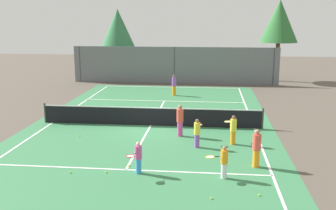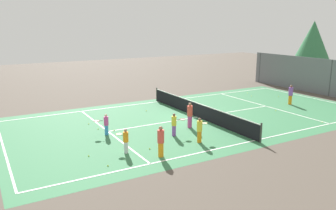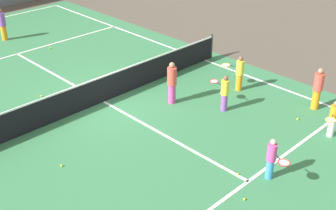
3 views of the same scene
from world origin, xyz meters
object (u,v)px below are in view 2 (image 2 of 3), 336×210
(tennis_ball_0, at_px, (248,93))
(tennis_ball_4, at_px, (146,111))
(ball_crate, at_px, (201,111))
(player_6, at_px, (125,140))
(tennis_ball_12, at_px, (150,149))
(tennis_ball_9, at_px, (322,122))
(tennis_ball_10, at_px, (89,124))
(tennis_ball_6, at_px, (89,156))
(tennis_ball_13, at_px, (278,96))
(player_1, at_px, (161,141))
(tennis_ball_5, at_px, (114,130))
(tennis_ball_3, at_px, (208,109))
(tennis_ball_11, at_px, (98,129))
(tennis_ball_1, at_px, (191,100))
(tennis_ball_8, at_px, (251,96))
(tennis_ball_2, at_px, (276,110))
(player_0, at_px, (291,95))
(player_5, at_px, (106,124))
(tennis_ball_7, at_px, (108,166))
(player_3, at_px, (190,115))
(player_2, at_px, (174,124))
(player_4, at_px, (200,130))

(tennis_ball_0, relative_size, tennis_ball_4, 1.00)
(ball_crate, bearing_deg, player_6, -60.17)
(player_6, relative_size, tennis_ball_12, 18.64)
(tennis_ball_9, relative_size, tennis_ball_10, 1.00)
(tennis_ball_6, bearing_deg, tennis_ball_13, 105.83)
(player_1, height_order, tennis_ball_10, player_1)
(tennis_ball_4, xyz_separation_m, tennis_ball_5, (3.24, -3.73, 0.00))
(tennis_ball_3, relative_size, tennis_ball_11, 1.00)
(tennis_ball_6, xyz_separation_m, tennis_ball_13, (-5.24, 18.48, 0.00))
(tennis_ball_0, distance_m, tennis_ball_1, 6.16)
(tennis_ball_8, bearing_deg, player_1, -58.69)
(tennis_ball_13, bearing_deg, tennis_ball_3, -85.78)
(tennis_ball_2, bearing_deg, tennis_ball_13, 130.65)
(tennis_ball_10, xyz_separation_m, tennis_ball_12, (5.85, 1.36, 0.00))
(player_0, distance_m, player_5, 15.21)
(tennis_ball_1, xyz_separation_m, tennis_ball_3, (3.14, -0.59, 0.00))
(player_1, relative_size, tennis_ball_7, 23.08)
(ball_crate, height_order, tennis_ball_12, ball_crate)
(ball_crate, bearing_deg, player_3, -46.61)
(tennis_ball_8, bearing_deg, tennis_ball_7, -63.44)
(player_5, bearing_deg, tennis_ball_4, 130.40)
(tennis_ball_4, bearing_deg, tennis_ball_11, -60.53)
(player_3, bearing_deg, tennis_ball_2, 92.15)
(player_2, height_order, player_4, player_4)
(player_1, distance_m, tennis_ball_9, 11.80)
(ball_crate, height_order, tennis_ball_13, ball_crate)
(player_0, xyz_separation_m, tennis_ball_6, (2.77, -17.07, -0.76))
(player_2, xyz_separation_m, tennis_ball_10, (-4.61, -3.55, -0.65))
(tennis_ball_11, relative_size, tennis_ball_12, 1.00)
(player_1, bearing_deg, tennis_ball_9, 89.44)
(player_3, bearing_deg, tennis_ball_3, 130.31)
(tennis_ball_0, distance_m, tennis_ball_7, 19.20)
(ball_crate, bearing_deg, tennis_ball_5, -84.10)
(tennis_ball_9, bearing_deg, player_2, -104.47)
(player_1, distance_m, tennis_ball_4, 8.84)
(player_0, xyz_separation_m, player_3, (1.23, -10.27, 0.01))
(player_4, bearing_deg, tennis_ball_6, -99.54)
(player_4, relative_size, tennis_ball_10, 20.68)
(player_4, relative_size, tennis_ball_6, 20.68)
(tennis_ball_1, relative_size, tennis_ball_3, 1.00)
(player_1, height_order, player_3, player_3)
(player_4, bearing_deg, tennis_ball_8, 124.80)
(player_1, xyz_separation_m, player_2, (-2.36, 2.16, -0.10))
(tennis_ball_10, distance_m, tennis_ball_12, 6.00)
(player_2, bearing_deg, tennis_ball_12, -60.62)
(player_5, xyz_separation_m, tennis_ball_3, (-1.93, 8.61, -0.61))
(player_3, relative_size, tennis_ball_7, 23.61)
(tennis_ball_1, relative_size, tennis_ball_11, 1.00)
(player_5, height_order, tennis_ball_6, player_5)
(tennis_ball_4, xyz_separation_m, tennis_ball_6, (6.47, -6.26, 0.00))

